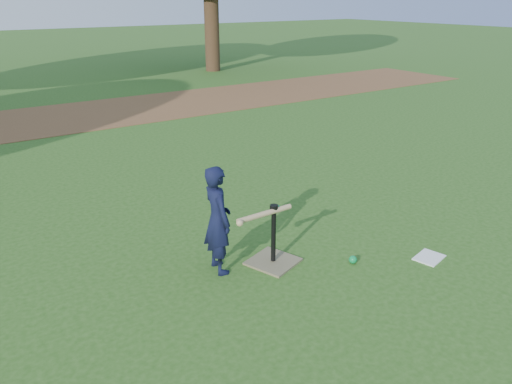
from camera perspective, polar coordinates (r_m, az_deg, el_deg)
ground at (r=4.88m, az=-1.46°, el=-8.58°), size 80.00×80.00×0.00m
dirt_strip at (r=11.55m, az=-22.29°, el=7.72°), size 24.00×3.00×0.01m
child at (r=4.62m, az=-4.41°, el=-3.19°), size 0.29×0.41×1.05m
wiffle_ball_ground at (r=5.02m, az=11.01°, el=-7.59°), size 0.08×0.08×0.08m
clipboard at (r=5.33m, az=19.18°, el=-7.08°), size 0.35×0.29×0.01m
batting_tee at (r=4.91m, az=1.98°, el=-6.94°), size 0.55×0.55×0.61m
swing_action at (r=4.64m, az=1.00°, el=-2.48°), size 0.63×0.16×0.08m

